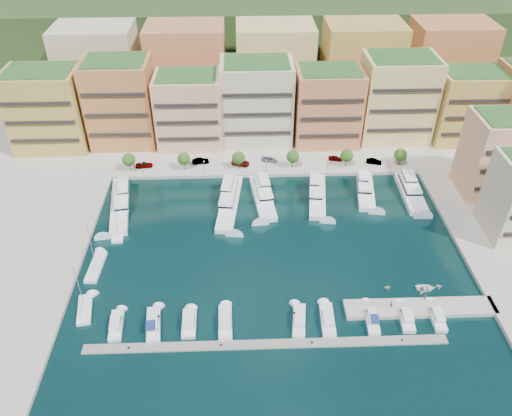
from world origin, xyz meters
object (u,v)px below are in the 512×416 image
object	(u,v)px
yacht_3	(263,194)
cruiser_7	(372,319)
lamppost_1	(204,165)
cruiser_9	(437,317)
yacht_6	(410,190)
person_0	(392,304)
tree_4	(347,156)
sailboat_0	(85,310)
car_5	(374,161)
person_1	(425,296)
cruiser_1	(153,325)
tender_1	(387,287)
cruiser_2	(189,324)
car_3	(269,159)
tree_3	(293,157)
lamppost_0	(142,166)
yacht_0	(120,202)
tender_3	(439,286)
cruiser_5	(299,321)
tree_1	(184,159)
lamppost_4	(389,162)
cruiser_0	(116,326)
lamppost_2	(266,164)
tender_2	(426,288)
tree_5	(400,155)
lamppost_3	(327,163)
car_1	(200,161)
yacht_4	(317,194)
yacht_5	(365,189)
sailboat_2	(119,233)
tree_2	(238,158)
car_0	(144,165)
cruiser_3	(225,323)
cruiser_8	(406,318)
yacht_2	(230,199)
car_4	(335,158)
sailboat_1	(96,267)

from	to	relation	value
yacht_3	cruiser_7	size ratio (longest dim) A/B	2.43
lamppost_1	cruiser_9	world-z (taller)	lamppost_1
yacht_6	person_0	xyz separation A→B (m)	(-16.13, -42.23, 0.62)
tree_4	sailboat_0	distance (m)	84.20
car_5	person_1	bearing A→B (deg)	-165.46
cruiser_1	tender_1	bearing A→B (deg)	10.09
lamppost_1	cruiser_2	world-z (taller)	lamppost_1
sailboat_0	person_0	xyz separation A→B (m)	(64.58, -1.98, 1.52)
cruiser_7	car_3	xyz separation A→B (m)	(-17.71, 61.87, 1.10)
tree_3	lamppost_0	bearing A→B (deg)	-177.01
yacht_0	tender_3	world-z (taller)	yacht_0
cruiser_5	cruiser_1	bearing A→B (deg)	-179.95
tender_3	tree_1	bearing A→B (deg)	61.03
lamppost_4	cruiser_2	world-z (taller)	lamppost_4
lamppost_1	cruiser_1	distance (m)	56.46
cruiser_0	lamppost_1	bearing A→B (deg)	74.58
yacht_0	cruiser_7	bearing A→B (deg)	-35.51
tender_3	car_5	world-z (taller)	car_5
lamppost_2	tender_1	xyz separation A→B (m)	(24.62, -46.84, -3.43)
tender_2	person_1	xyz separation A→B (m)	(-1.59, -3.72, 1.36)
tree_1	tree_5	xyz separation A→B (m)	(64.00, 0.00, 0.00)
lamppost_3	car_1	size ratio (longest dim) A/B	0.83
car_1	person_1	world-z (taller)	car_1
person_0	yacht_4	bearing A→B (deg)	6.88
tree_5	cruiser_9	distance (m)	58.69
lamppost_0	yacht_3	bearing A→B (deg)	-18.53
yacht_5	sailboat_2	world-z (taller)	sailboat_2
tree_1	car_5	world-z (taller)	tree_1
tree_2	tender_1	bearing A→B (deg)	-56.42
yacht_0	car_0	distance (m)	18.07
cruiser_3	car_1	distance (m)	61.99
cruiser_3	tender_3	distance (m)	48.14
cruiser_2	cruiser_8	xyz separation A→B (m)	(44.86, -0.00, -0.00)
lamppost_3	cruiser_8	size ratio (longest dim) A/B	0.54
cruiser_2	tender_1	size ratio (longest dim) A/B	4.93
lamppost_1	car_3	world-z (taller)	lamppost_1
lamppost_2	cruiser_0	bearing A→B (deg)	-120.90
yacht_3	cruiser_3	world-z (taller)	yacht_3
lamppost_1	yacht_3	size ratio (longest dim) A/B	0.20
lamppost_1	person_0	world-z (taller)	lamppost_1
yacht_2	car_3	bearing A→B (deg)	58.66
yacht_0	cruiser_9	world-z (taller)	yacht_0
car_3	car_4	xyz separation A→B (m)	(20.16, -0.05, 0.06)
person_0	lamppost_0	bearing A→B (deg)	41.56
tree_2	yacht_3	world-z (taller)	tree_2
lamppost_2	tender_2	distance (m)	57.91
yacht_4	car_4	size ratio (longest dim) A/B	4.84
lamppost_2	sailboat_1	xyz separation A→B (m)	(-41.39, -38.20, -3.52)
sailboat_2	tree_5	bearing A→B (deg)	19.65
yacht_3	car_1	world-z (taller)	yacht_3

